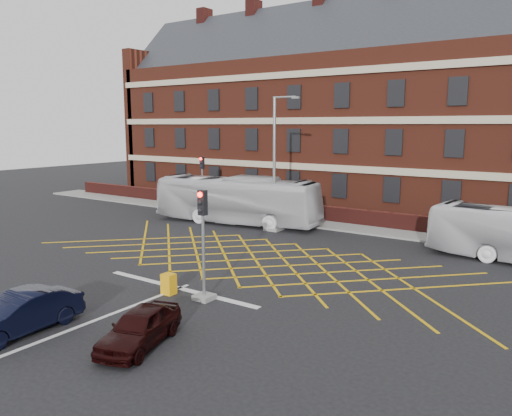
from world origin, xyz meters
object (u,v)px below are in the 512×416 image
Objects in this scene: traffic_light_far at (202,189)px; car_maroon at (140,327)px; street_lamp at (275,186)px; utility_cabinet at (169,284)px; traffic_light_near at (203,255)px; direction_signs at (183,191)px; car_navy at (20,313)px; bus_left at (237,200)px.

car_maroon is at bearing -53.90° from traffic_light_far.
utility_cabinet is (3.09, -12.72, -2.43)m from street_lamp.
traffic_light_near and traffic_light_far have the same top height.
car_maroon is 1.57× the size of direction_signs.
street_lamp reaches higher than traffic_light_far.
car_navy is 1.84× the size of direction_signs.
street_lamp is (8.43, -2.77, 1.09)m from traffic_light_far.
street_lamp is (-1.82, 18.19, 2.19)m from car_navy.
traffic_light_near is 13.32m from street_lamp.
direction_signs is (-16.86, 20.11, 0.79)m from car_maroon.
car_navy is 1.17× the size of car_maroon.
street_lamp reaches higher than direction_signs.
traffic_light_near reaches higher than car_navy.
traffic_light_near reaches higher than utility_cabinet.
bus_left is 2.73× the size of traffic_light_far.
traffic_light_near is at bearing 10.68° from utility_cabinet.
street_lamp reaches higher than car_maroon.
car_maroon is (3.90, 1.55, -0.08)m from car_navy.
car_navy is 0.48× the size of street_lamp.
bus_left is at bearing -21.25° from direction_signs.
car_maroon is 26.25m from direction_signs.
utility_cabinet is (1.27, 5.47, -0.25)m from car_navy.
bus_left is 5.56m from traffic_light_far.
direction_signs is at bearing 134.87° from traffic_light_near.
traffic_light_far reaches higher than utility_cabinet.
utility_cabinet is at bearing 74.30° from car_navy.
car_navy reaches higher than utility_cabinet.
direction_signs reaches higher than car_navy.
car_maroon is at bearing -71.03° from street_lamp.
car_maroon is at bearing -159.42° from bus_left.
utility_cabinet is at bearing -48.69° from direction_signs.
bus_left is 8.32m from direction_signs.
traffic_light_near is (2.86, 5.76, 1.10)m from car_navy.
bus_left is at bearing -24.65° from traffic_light_far.
bus_left is at bearing 172.37° from street_lamp.
bus_left is at bearing 101.45° from car_maroon.
direction_signs is (-15.82, 15.89, -0.39)m from traffic_light_near.
traffic_light_far is at bearing -14.45° from direction_signs.
car_maroon is at bearing 19.02° from car_navy.
car_navy is at bearing -84.28° from street_lamp.
car_navy is 0.94× the size of traffic_light_near.
bus_left reaches higher than car_navy.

